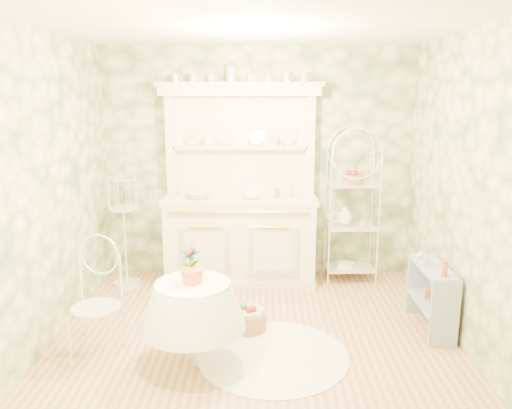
{
  "coord_description": "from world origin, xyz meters",
  "views": [
    {
      "loc": [
        0.07,
        -4.05,
        2.17
      ],
      "look_at": [
        0.0,
        0.5,
        1.15
      ],
      "focal_mm": 35.0,
      "sensor_mm": 36.0,
      "label": 1
    }
  ],
  "objects_px": {
    "kitchen_dresser": "(240,185)",
    "side_shelf": "(431,299)",
    "cafe_chair": "(96,306)",
    "floor_basket": "(248,318)",
    "round_table": "(194,325)",
    "birdcage_stand": "(124,224)",
    "bakers_rack": "(352,206)"
  },
  "relations": [
    {
      "from": "kitchen_dresser",
      "to": "side_shelf",
      "type": "relative_size",
      "value": 3.3
    },
    {
      "from": "cafe_chair",
      "to": "floor_basket",
      "type": "bearing_deg",
      "value": 34.06
    },
    {
      "from": "side_shelf",
      "to": "cafe_chair",
      "type": "bearing_deg",
      "value": -167.66
    },
    {
      "from": "round_table",
      "to": "floor_basket",
      "type": "relative_size",
      "value": 2.08
    },
    {
      "from": "birdcage_stand",
      "to": "bakers_rack",
      "type": "bearing_deg",
      "value": 5.13
    },
    {
      "from": "kitchen_dresser",
      "to": "side_shelf",
      "type": "xyz_separation_m",
      "value": [
        1.84,
        -1.21,
        -0.85
      ]
    },
    {
      "from": "side_shelf",
      "to": "cafe_chair",
      "type": "xyz_separation_m",
      "value": [
        -2.94,
        -0.57,
        0.16
      ]
    },
    {
      "from": "birdcage_stand",
      "to": "floor_basket",
      "type": "xyz_separation_m",
      "value": [
        1.43,
        -1.09,
        -0.62
      ]
    },
    {
      "from": "kitchen_dresser",
      "to": "floor_basket",
      "type": "bearing_deg",
      "value": -84.23
    },
    {
      "from": "bakers_rack",
      "to": "birdcage_stand",
      "type": "distance_m",
      "value": 2.61
    },
    {
      "from": "bakers_rack",
      "to": "floor_basket",
      "type": "height_order",
      "value": "bakers_rack"
    },
    {
      "from": "round_table",
      "to": "cafe_chair",
      "type": "distance_m",
      "value": 0.83
    },
    {
      "from": "cafe_chair",
      "to": "side_shelf",
      "type": "bearing_deg",
      "value": 22.04
    },
    {
      "from": "cafe_chair",
      "to": "floor_basket",
      "type": "xyz_separation_m",
      "value": [
        1.23,
        0.52,
        -0.35
      ]
    },
    {
      "from": "kitchen_dresser",
      "to": "cafe_chair",
      "type": "relative_size",
      "value": 2.49
    },
    {
      "from": "floor_basket",
      "to": "bakers_rack",
      "type": "bearing_deg",
      "value": 48.68
    },
    {
      "from": "kitchen_dresser",
      "to": "cafe_chair",
      "type": "distance_m",
      "value": 2.21
    },
    {
      "from": "round_table",
      "to": "side_shelf",
      "type": "bearing_deg",
      "value": 17.94
    },
    {
      "from": "bakers_rack",
      "to": "floor_basket",
      "type": "distance_m",
      "value": 1.93
    },
    {
      "from": "kitchen_dresser",
      "to": "birdcage_stand",
      "type": "xyz_separation_m",
      "value": [
        -1.3,
        -0.17,
        -0.41
      ]
    },
    {
      "from": "kitchen_dresser",
      "to": "bakers_rack",
      "type": "distance_m",
      "value": 1.32
    },
    {
      "from": "round_table",
      "to": "birdcage_stand",
      "type": "bearing_deg",
      "value": 120.45
    },
    {
      "from": "side_shelf",
      "to": "birdcage_stand",
      "type": "distance_m",
      "value": 3.34
    },
    {
      "from": "side_shelf",
      "to": "birdcage_stand",
      "type": "xyz_separation_m",
      "value": [
        -3.14,
        1.04,
        0.43
      ]
    },
    {
      "from": "side_shelf",
      "to": "birdcage_stand",
      "type": "bearing_deg",
      "value": 162.94
    },
    {
      "from": "side_shelf",
      "to": "floor_basket",
      "type": "xyz_separation_m",
      "value": [
        -1.71,
        -0.05,
        -0.19
      ]
    },
    {
      "from": "kitchen_dresser",
      "to": "side_shelf",
      "type": "height_order",
      "value": "kitchen_dresser"
    },
    {
      "from": "side_shelf",
      "to": "kitchen_dresser",
      "type": "bearing_deg",
      "value": 147.93
    },
    {
      "from": "floor_basket",
      "to": "birdcage_stand",
      "type": "bearing_deg",
      "value": 142.63
    },
    {
      "from": "birdcage_stand",
      "to": "side_shelf",
      "type": "bearing_deg",
      "value": -18.35
    },
    {
      "from": "bakers_rack",
      "to": "kitchen_dresser",
      "type": "bearing_deg",
      "value": 179.32
    },
    {
      "from": "cafe_chair",
      "to": "round_table",
      "type": "bearing_deg",
      "value": 3.14
    }
  ]
}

